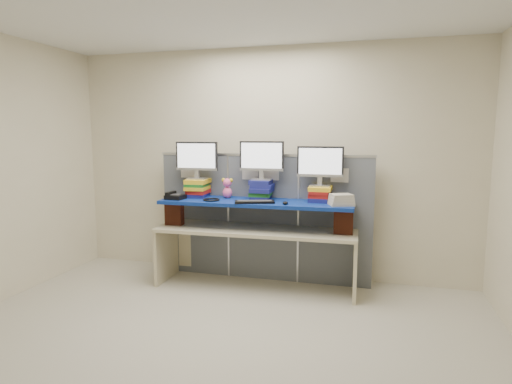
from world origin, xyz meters
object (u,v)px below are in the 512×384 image
(blue_board, at_px, (256,202))
(monitor_left, at_px, (197,158))
(monitor_center, at_px, (262,158))
(desk_phone, at_px, (175,196))
(desk, at_px, (256,240))
(keyboard, at_px, (255,202))
(monitor_right, at_px, (320,164))

(blue_board, height_order, monitor_left, monitor_left)
(monitor_center, bearing_deg, blue_board, -107.83)
(monitor_left, relative_size, monitor_center, 1.00)
(blue_board, bearing_deg, desk_phone, -173.37)
(desk, distance_m, monitor_center, 0.94)
(desk_phone, bearing_deg, keyboard, 3.96)
(desk, height_order, monitor_center, monitor_center)
(monitor_right, bearing_deg, monitor_center, 180.00)
(monitor_right, bearing_deg, keyboard, -158.12)
(monitor_left, bearing_deg, desk, -8.94)
(keyboard, bearing_deg, monitor_right, 6.65)
(blue_board, bearing_deg, monitor_left, 171.06)
(monitor_center, relative_size, monitor_right, 1.00)
(desk_phone, bearing_deg, blue_board, 13.31)
(blue_board, xyz_separation_m, desk_phone, (-0.94, -0.14, 0.05))
(monitor_left, relative_size, desk_phone, 2.38)
(monitor_right, relative_size, desk_phone, 2.38)
(blue_board, bearing_deg, monitor_center, 72.17)
(blue_board, relative_size, desk_phone, 10.15)
(monitor_left, relative_size, keyboard, 1.12)
(desk, distance_m, blue_board, 0.44)
(monitor_center, xyz_separation_m, monitor_right, (0.67, 0.02, -0.05))
(monitor_center, distance_m, keyboard, 0.54)
(desk, height_order, monitor_right, monitor_right)
(monitor_left, distance_m, monitor_center, 0.79)
(blue_board, xyz_separation_m, keyboard, (0.03, -0.15, 0.03))
(blue_board, height_order, monitor_center, monitor_center)
(blue_board, distance_m, monitor_left, 0.90)
(desk_phone, bearing_deg, desk, 13.31)
(blue_board, distance_m, desk_phone, 0.95)
(desk_phone, bearing_deg, monitor_center, 19.76)
(desk, relative_size, desk_phone, 10.68)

